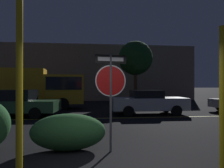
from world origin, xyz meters
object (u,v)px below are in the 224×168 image
at_px(passing_car_1, 14,103).
at_px(tree_0, 135,58).
at_px(stop_sign, 111,82).
at_px(yellow_pole_left, 19,91).
at_px(hedge_bush_2, 68,132).
at_px(yellow_pole_right, 224,102).
at_px(delivery_truck, 34,87).
at_px(passing_car_2, 148,102).

xyz_separation_m(passing_car_1, tree_0, (8.24, 6.55, 3.36)).
relative_size(stop_sign, yellow_pole_left, 0.79).
distance_m(hedge_bush_2, tree_0, 14.41).
distance_m(yellow_pole_right, tree_0, 15.55).
distance_m(yellow_pole_left, passing_car_1, 8.87).
height_order(hedge_bush_2, passing_car_1, passing_car_1).
bearing_deg(delivery_truck, yellow_pole_left, 8.08).
xyz_separation_m(hedge_bush_2, delivery_truck, (-3.21, 10.19, 1.09)).
relative_size(yellow_pole_left, passing_car_2, 0.73).
height_order(yellow_pole_right, delivery_truck, delivery_truck).
bearing_deg(passing_car_2, passing_car_1, -88.21).
bearing_deg(passing_car_2, hedge_bush_2, -30.19).
height_order(yellow_pole_right, tree_0, tree_0).
bearing_deg(passing_car_1, passing_car_2, -84.05).
bearing_deg(delivery_truck, passing_car_2, 59.98).
relative_size(hedge_bush_2, passing_car_1, 0.39).
bearing_deg(hedge_bush_2, passing_car_1, 117.65).
bearing_deg(tree_0, passing_car_1, -141.54).
xyz_separation_m(stop_sign, passing_car_2, (2.97, 6.81, -1.06)).
distance_m(passing_car_1, passing_car_2, 7.50).
bearing_deg(passing_car_2, yellow_pole_left, -27.96).
distance_m(passing_car_1, delivery_truck, 3.74).
distance_m(yellow_pole_right, hedge_bush_2, 3.75).
height_order(stop_sign, passing_car_2, stop_sign).
distance_m(passing_car_1, tree_0, 11.05).
bearing_deg(passing_car_1, yellow_pole_left, -156.27).
bearing_deg(stop_sign, delivery_truck, 103.97).
xyz_separation_m(yellow_pole_left, passing_car_1, (-2.74, 8.39, -0.89)).
distance_m(yellow_pole_right, passing_car_2, 8.80).
height_order(yellow_pole_left, passing_car_1, yellow_pole_left).
height_order(passing_car_1, passing_car_2, passing_car_1).
xyz_separation_m(stop_sign, yellow_pole_left, (-1.79, -1.62, -0.17)).
bearing_deg(yellow_pole_right, yellow_pole_left, 175.82).
height_order(stop_sign, delivery_truck, delivery_truck).
distance_m(yellow_pole_left, hedge_bush_2, 2.27).
bearing_deg(passing_car_1, tree_0, -45.89).
distance_m(yellow_pole_left, passing_car_2, 9.72).
relative_size(passing_car_1, passing_car_2, 1.13).
distance_m(yellow_pole_left, delivery_truck, 12.29).
xyz_separation_m(stop_sign, yellow_pole_right, (1.87, -1.88, -0.39)).
bearing_deg(tree_0, yellow_pole_right, -96.92).
relative_size(yellow_pole_left, yellow_pole_right, 1.16).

